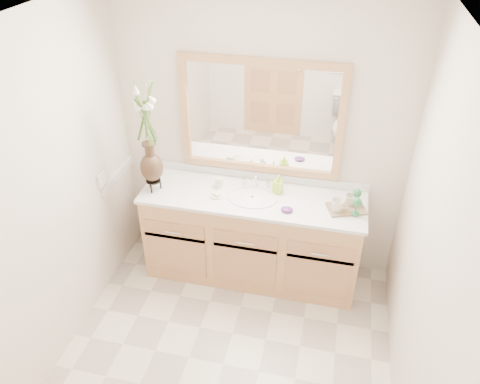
% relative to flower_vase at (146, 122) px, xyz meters
% --- Properties ---
extents(floor, '(2.60, 2.60, 0.00)m').
position_rel_flower_vase_xyz_m(floor, '(0.82, -0.93, -1.44)').
color(floor, beige).
rests_on(floor, ground).
extents(ceiling, '(2.40, 2.60, 0.02)m').
position_rel_flower_vase_xyz_m(ceiling, '(0.82, -0.93, 0.96)').
color(ceiling, white).
rests_on(ceiling, wall_back).
extents(wall_back, '(2.40, 0.02, 2.40)m').
position_rel_flower_vase_xyz_m(wall_back, '(0.82, 0.37, -0.24)').
color(wall_back, beige).
rests_on(wall_back, floor).
extents(wall_left, '(0.02, 2.60, 2.40)m').
position_rel_flower_vase_xyz_m(wall_left, '(-0.38, -0.93, -0.24)').
color(wall_left, beige).
rests_on(wall_left, floor).
extents(wall_right, '(0.02, 2.60, 2.40)m').
position_rel_flower_vase_xyz_m(wall_right, '(2.02, -0.93, -0.24)').
color(wall_right, beige).
rests_on(wall_right, floor).
extents(vanity, '(1.80, 0.55, 0.80)m').
position_rel_flower_vase_xyz_m(vanity, '(0.82, 0.09, -1.04)').
color(vanity, tan).
rests_on(vanity, floor).
extents(counter, '(1.84, 0.57, 0.03)m').
position_rel_flower_vase_xyz_m(counter, '(0.82, 0.09, -0.63)').
color(counter, white).
rests_on(counter, vanity).
extents(sink, '(0.38, 0.34, 0.23)m').
position_rel_flower_vase_xyz_m(sink, '(0.82, 0.07, -0.67)').
color(sink, white).
rests_on(sink, counter).
extents(mirror, '(1.32, 0.04, 0.97)m').
position_rel_flower_vase_xyz_m(mirror, '(0.82, 0.35, -0.04)').
color(mirror, white).
rests_on(mirror, wall_back).
extents(switch_plate, '(0.02, 0.12, 0.12)m').
position_rel_flower_vase_xyz_m(switch_plate, '(-0.37, -0.16, -0.46)').
color(switch_plate, white).
rests_on(switch_plate, wall_left).
extents(flower_vase, '(0.22, 0.22, 0.90)m').
position_rel_flower_vase_xyz_m(flower_vase, '(0.00, 0.00, 0.00)').
color(flower_vase, black).
rests_on(flower_vase, counter).
extents(tumbler, '(0.07, 0.07, 0.09)m').
position_rel_flower_vase_xyz_m(tumbler, '(0.52, 0.16, -0.57)').
color(tumbler, beige).
rests_on(tumbler, counter).
extents(soap_dish, '(0.10, 0.10, 0.03)m').
position_rel_flower_vase_xyz_m(soap_dish, '(0.53, 0.02, -0.60)').
color(soap_dish, beige).
rests_on(soap_dish, counter).
extents(soap_bottle, '(0.08, 0.08, 0.15)m').
position_rel_flower_vase_xyz_m(soap_bottle, '(1.01, 0.19, -0.54)').
color(soap_bottle, '#A4DB33').
rests_on(soap_bottle, counter).
extents(purple_dish, '(0.11, 0.10, 0.03)m').
position_rel_flower_vase_xyz_m(purple_dish, '(1.12, -0.06, -0.59)').
color(purple_dish, '#53236B').
rests_on(purple_dish, counter).
extents(tray, '(0.34, 0.28, 0.01)m').
position_rel_flower_vase_xyz_m(tray, '(1.57, 0.07, -0.60)').
color(tray, brown).
rests_on(tray, counter).
extents(mug_left, '(0.11, 0.10, 0.10)m').
position_rel_flower_vase_xyz_m(mug_left, '(1.50, 0.02, -0.55)').
color(mug_left, beige).
rests_on(mug_left, tray).
extents(mug_right, '(0.13, 0.13, 0.10)m').
position_rel_flower_vase_xyz_m(mug_right, '(1.60, 0.12, -0.55)').
color(mug_right, beige).
rests_on(mug_right, tray).
extents(goblet_front, '(0.07, 0.07, 0.15)m').
position_rel_flower_vase_xyz_m(goblet_front, '(1.64, 0.01, -0.50)').
color(goblet_front, '#246E3D').
rests_on(goblet_front, tray).
extents(goblet_back, '(0.06, 0.06, 0.14)m').
position_rel_flower_vase_xyz_m(goblet_back, '(1.64, 0.14, -0.50)').
color(goblet_back, '#246E3D').
rests_on(goblet_back, tray).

